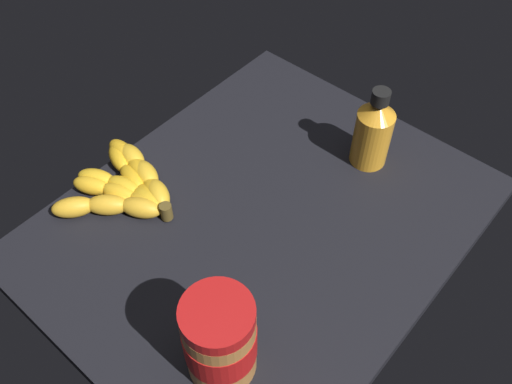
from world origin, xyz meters
TOP-DOWN VIEW (x-y plane):
  - ground_plane at (0.00, 0.00)cm, footprint 70.94×57.53cm
  - banana_bunch at (10.59, -20.56)cm, footprint 19.81×20.42cm
  - peanut_butter_jar at (22.23, 12.12)cm, footprint 9.49×9.49cm
  - honey_bottle at (-22.61, 5.76)cm, footprint 6.48×6.48cm

SIDE VIEW (x-z plane):
  - ground_plane at x=0.00cm, z-range -3.41..0.00cm
  - banana_bunch at x=10.59cm, z-range -0.16..3.47cm
  - honey_bottle at x=-22.61cm, z-range -0.87..14.75cm
  - peanut_butter_jar at x=22.23cm, z-range -0.13..14.78cm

